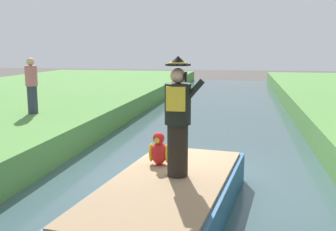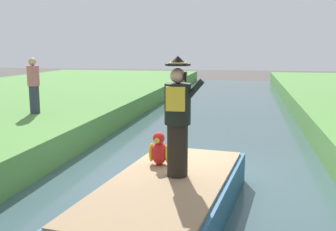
# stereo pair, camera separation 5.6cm
# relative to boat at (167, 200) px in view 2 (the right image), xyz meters

# --- Properties ---
(ground_plane) EXTENTS (80.00, 80.00, 0.00)m
(ground_plane) POSITION_rel_boat_xyz_m (0.00, 1.82, -0.40)
(ground_plane) COLOR #4C4742
(canal_water) EXTENTS (5.71, 48.00, 0.10)m
(canal_water) POSITION_rel_boat_xyz_m (0.00, 1.82, -0.35)
(canal_water) COLOR #3D565B
(canal_water) RESTS_ON ground
(boat) EXTENTS (2.28, 4.38, 0.61)m
(boat) POSITION_rel_boat_xyz_m (0.00, 0.00, 0.00)
(boat) COLOR #23517A
(boat) RESTS_ON canal_water
(person_pirate) EXTENTS (0.61, 0.42, 1.85)m
(person_pirate) POSITION_rel_boat_xyz_m (0.12, 0.24, 1.23)
(person_pirate) COLOR black
(person_pirate) RESTS_ON boat
(parrot_plush) EXTENTS (0.36, 0.35, 0.57)m
(parrot_plush) POSITION_rel_boat_xyz_m (-0.29, 0.77, 0.55)
(parrot_plush) COLOR red
(parrot_plush) RESTS_ON boat
(person_bystander) EXTENTS (0.34, 0.34, 1.60)m
(person_bystander) POSITION_rel_boat_xyz_m (-4.89, 4.71, 1.20)
(person_bystander) COLOR #33384C
(person_bystander) RESTS_ON grass_bank_near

